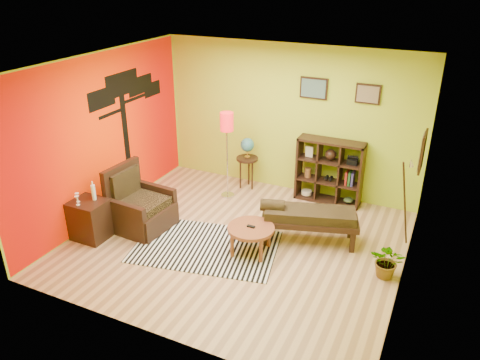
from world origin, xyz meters
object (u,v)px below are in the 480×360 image
at_px(globe_table, 247,151).
at_px(cube_shelf, 330,172).
at_px(bench, 307,216).
at_px(potted_plant, 387,264).
at_px(side_cabinet, 90,219).
at_px(floor_lamp, 227,129).
at_px(armchair, 139,209).
at_px(coffee_table, 251,230).

relative_size(globe_table, cube_shelf, 0.86).
height_order(bench, potted_plant, bench).
relative_size(side_cabinet, bench, 0.60).
distance_m(side_cabinet, bench, 3.45).
relative_size(floor_lamp, bench, 1.03).
xyz_separation_m(armchair, floor_lamp, (0.83, 1.64, 1.01)).
distance_m(coffee_table, floor_lamp, 2.18).
bearing_deg(bench, cube_shelf, 92.25).
relative_size(side_cabinet, cube_shelf, 0.80).
height_order(side_cabinet, cube_shelf, cube_shelf).
distance_m(side_cabinet, cube_shelf, 4.25).
height_order(cube_shelf, bench, cube_shelf).
height_order(floor_lamp, globe_table, floor_lamp).
height_order(cube_shelf, potted_plant, cube_shelf).
height_order(globe_table, cube_shelf, cube_shelf).
bearing_deg(bench, side_cabinet, -156.80).
bearing_deg(floor_lamp, side_cabinet, -120.25).
height_order(floor_lamp, cube_shelf, floor_lamp).
bearing_deg(armchair, side_cabinet, -128.30).
relative_size(armchair, potted_plant, 2.04).
xyz_separation_m(floor_lamp, bench, (1.85, -0.91, -0.89)).
height_order(coffee_table, cube_shelf, cube_shelf).
relative_size(globe_table, potted_plant, 1.98).
bearing_deg(cube_shelf, bench, -87.75).
xyz_separation_m(globe_table, potted_plant, (3.00, -1.83, -0.58)).
relative_size(coffee_table, potted_plant, 1.38).
distance_m(floor_lamp, bench, 2.25).
distance_m(armchair, bench, 2.78).
bearing_deg(potted_plant, side_cabinet, -168.17).
xyz_separation_m(side_cabinet, floor_lamp, (1.32, 2.27, 1.01)).
height_order(coffee_table, armchair, armchair).
distance_m(floor_lamp, potted_plant, 3.62).
relative_size(coffee_table, side_cabinet, 0.74).
bearing_deg(cube_shelf, potted_plant, -54.35).
xyz_separation_m(armchair, globe_table, (1.01, 2.15, 0.46)).
xyz_separation_m(side_cabinet, globe_table, (1.50, 2.77, 0.45)).
bearing_deg(coffee_table, side_cabinet, -164.38).
bearing_deg(potted_plant, coffee_table, -173.07).
height_order(side_cabinet, potted_plant, side_cabinet).
bearing_deg(potted_plant, armchair, -175.46).
bearing_deg(globe_table, armchair, -115.19).
height_order(side_cabinet, bench, side_cabinet).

